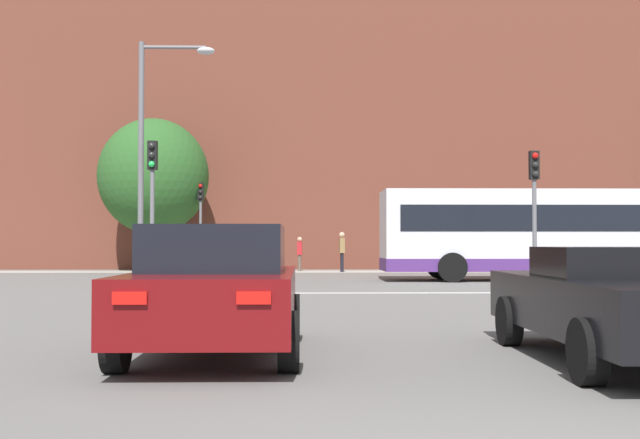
{
  "coord_description": "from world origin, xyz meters",
  "views": [
    {
      "loc": [
        -1.17,
        -3.63,
        1.35
      ],
      "look_at": [
        -0.56,
        24.44,
        2.15
      ],
      "focal_mm": 45.0,
      "sensor_mm": 36.0,
      "label": 1
    }
  ],
  "objects_px": {
    "bus_crossing_lead": "(548,232)",
    "traffic_light_near_right": "(534,196)",
    "car_saloon_left": "(216,289)",
    "traffic_light_far_left": "(201,212)",
    "car_roadster_right": "(620,302)",
    "pedestrian_waiting": "(342,248)",
    "street_lamp_junction": "(154,137)",
    "traffic_light_near_left": "(152,190)",
    "pedestrian_walking_east": "(300,251)"
  },
  "relations": [
    {
      "from": "car_roadster_right",
      "to": "car_saloon_left",
      "type": "bearing_deg",
      "value": 172.05
    },
    {
      "from": "traffic_light_far_left",
      "to": "pedestrian_walking_east",
      "type": "relative_size",
      "value": 2.52
    },
    {
      "from": "traffic_light_far_left",
      "to": "street_lamp_junction",
      "type": "height_order",
      "value": "street_lamp_junction"
    },
    {
      "from": "car_saloon_left",
      "to": "street_lamp_junction",
      "type": "height_order",
      "value": "street_lamp_junction"
    },
    {
      "from": "car_roadster_right",
      "to": "pedestrian_waiting",
      "type": "relative_size",
      "value": 2.65
    },
    {
      "from": "car_saloon_left",
      "to": "traffic_light_near_right",
      "type": "relative_size",
      "value": 1.11
    },
    {
      "from": "pedestrian_waiting",
      "to": "bus_crossing_lead",
      "type": "bearing_deg",
      "value": -144.05
    },
    {
      "from": "pedestrian_walking_east",
      "to": "pedestrian_waiting",
      "type": "bearing_deg",
      "value": 58.21
    },
    {
      "from": "traffic_light_near_right",
      "to": "pedestrian_walking_east",
      "type": "height_order",
      "value": "traffic_light_near_right"
    },
    {
      "from": "traffic_light_near_right",
      "to": "street_lamp_junction",
      "type": "height_order",
      "value": "street_lamp_junction"
    },
    {
      "from": "bus_crossing_lead",
      "to": "pedestrian_walking_east",
      "type": "bearing_deg",
      "value": -136.76
    },
    {
      "from": "traffic_light_near_left",
      "to": "street_lamp_junction",
      "type": "distance_m",
      "value": 1.59
    },
    {
      "from": "bus_crossing_lead",
      "to": "street_lamp_junction",
      "type": "height_order",
      "value": "street_lamp_junction"
    },
    {
      "from": "traffic_light_near_left",
      "to": "car_roadster_right",
      "type": "bearing_deg",
      "value": -59.71
    },
    {
      "from": "car_saloon_left",
      "to": "traffic_light_far_left",
      "type": "bearing_deg",
      "value": 97.5
    },
    {
      "from": "traffic_light_far_left",
      "to": "traffic_light_near_right",
      "type": "relative_size",
      "value": 1.03
    },
    {
      "from": "car_saloon_left",
      "to": "pedestrian_waiting",
      "type": "bearing_deg",
      "value": 83.77
    },
    {
      "from": "traffic_light_near_left",
      "to": "pedestrian_waiting",
      "type": "height_order",
      "value": "traffic_light_near_left"
    },
    {
      "from": "car_saloon_left",
      "to": "street_lamp_junction",
      "type": "xyz_separation_m",
      "value": [
        -3.17,
        13.04,
        3.53
      ]
    },
    {
      "from": "traffic_light_far_left",
      "to": "pedestrian_walking_east",
      "type": "height_order",
      "value": "traffic_light_far_left"
    },
    {
      "from": "traffic_light_near_left",
      "to": "traffic_light_far_left",
      "type": "bearing_deg",
      "value": 91.77
    },
    {
      "from": "street_lamp_junction",
      "to": "pedestrian_waiting",
      "type": "distance_m",
      "value": 15.03
    },
    {
      "from": "car_saloon_left",
      "to": "bus_crossing_lead",
      "type": "bearing_deg",
      "value": 62.05
    },
    {
      "from": "car_roadster_right",
      "to": "traffic_light_near_right",
      "type": "bearing_deg",
      "value": 77.98
    },
    {
      "from": "street_lamp_junction",
      "to": "pedestrian_walking_east",
      "type": "height_order",
      "value": "street_lamp_junction"
    },
    {
      "from": "street_lamp_junction",
      "to": "traffic_light_near_left",
      "type": "bearing_deg",
      "value": -84.96
    },
    {
      "from": "traffic_light_far_left",
      "to": "pedestrian_walking_east",
      "type": "bearing_deg",
      "value": 16.2
    },
    {
      "from": "pedestrian_walking_east",
      "to": "car_roadster_right",
      "type": "bearing_deg",
      "value": 9.96
    },
    {
      "from": "car_roadster_right",
      "to": "street_lamp_junction",
      "type": "relative_size",
      "value": 0.68
    },
    {
      "from": "bus_crossing_lead",
      "to": "traffic_light_near_right",
      "type": "relative_size",
      "value": 2.99
    },
    {
      "from": "car_saloon_left",
      "to": "pedestrian_walking_east",
      "type": "height_order",
      "value": "pedestrian_walking_east"
    },
    {
      "from": "pedestrian_waiting",
      "to": "pedestrian_walking_east",
      "type": "xyz_separation_m",
      "value": [
        -1.91,
        1.3,
        -0.14
      ]
    },
    {
      "from": "car_roadster_right",
      "to": "street_lamp_junction",
      "type": "bearing_deg",
      "value": 119.94
    },
    {
      "from": "car_roadster_right",
      "to": "traffic_light_far_left",
      "type": "distance_m",
      "value": 28.4
    },
    {
      "from": "street_lamp_junction",
      "to": "pedestrian_waiting",
      "type": "height_order",
      "value": "street_lamp_junction"
    },
    {
      "from": "pedestrian_waiting",
      "to": "traffic_light_far_left",
      "type": "bearing_deg",
      "value": 85.33
    },
    {
      "from": "car_roadster_right",
      "to": "bus_crossing_lead",
      "type": "height_order",
      "value": "bus_crossing_lead"
    },
    {
      "from": "pedestrian_walking_east",
      "to": "traffic_light_near_right",
      "type": "bearing_deg",
      "value": 26.24
    },
    {
      "from": "car_saloon_left",
      "to": "traffic_light_far_left",
      "type": "relative_size",
      "value": 1.08
    },
    {
      "from": "car_roadster_right",
      "to": "traffic_light_near_right",
      "type": "relative_size",
      "value": 1.22
    },
    {
      "from": "pedestrian_waiting",
      "to": "car_saloon_left",
      "type": "bearing_deg",
      "value": 169.33
    },
    {
      "from": "car_saloon_left",
      "to": "traffic_light_near_left",
      "type": "xyz_separation_m",
      "value": [
        -3.13,
        12.56,
        2.01
      ]
    },
    {
      "from": "car_saloon_left",
      "to": "car_roadster_right",
      "type": "relative_size",
      "value": 0.91
    },
    {
      "from": "traffic_light_near_left",
      "to": "traffic_light_far_left",
      "type": "relative_size",
      "value": 1.03
    },
    {
      "from": "bus_crossing_lead",
      "to": "traffic_light_near_right",
      "type": "bearing_deg",
      "value": -20.56
    },
    {
      "from": "pedestrian_waiting",
      "to": "pedestrian_walking_east",
      "type": "height_order",
      "value": "pedestrian_waiting"
    },
    {
      "from": "street_lamp_junction",
      "to": "car_roadster_right",
      "type": "bearing_deg",
      "value": -60.45
    },
    {
      "from": "bus_crossing_lead",
      "to": "traffic_light_near_left",
      "type": "distance_m",
      "value": 14.13
    },
    {
      "from": "street_lamp_junction",
      "to": "car_saloon_left",
      "type": "bearing_deg",
      "value": -76.35
    },
    {
      "from": "bus_crossing_lead",
      "to": "traffic_light_far_left",
      "type": "distance_m",
      "value": 15.54
    }
  ]
}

